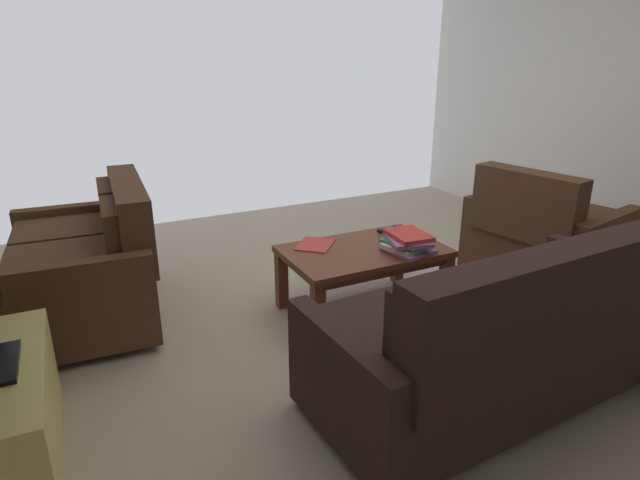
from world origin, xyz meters
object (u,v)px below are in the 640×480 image
(loose_magazine, at_px, (315,245))
(armchair_side, at_px, (542,233))
(coffee_table, at_px, (363,258))
(sofa_main, at_px, (506,333))
(loveseat_near, at_px, (89,263))
(tv_stand, at_px, (2,419))
(book_stack, at_px, (407,242))
(tv_remote, at_px, (387,229))

(loose_magazine, bearing_deg, armchair_side, -149.88)
(coffee_table, bearing_deg, sofa_main, 95.43)
(sofa_main, bearing_deg, coffee_table, -84.57)
(loveseat_near, xyz_separation_m, tv_stand, (0.45, 1.27, -0.14))
(tv_stand, distance_m, book_stack, 2.31)
(tv_stand, xyz_separation_m, armchair_side, (-3.48, -0.40, 0.13))
(armchair_side, bearing_deg, sofa_main, 36.14)
(coffee_table, relative_size, tv_stand, 1.07)
(loveseat_near, distance_m, tv_stand, 1.35)
(armchair_side, distance_m, book_stack, 1.22)
(tv_stand, distance_m, loose_magazine, 1.96)
(sofa_main, distance_m, book_stack, 0.98)
(coffee_table, relative_size, book_stack, 2.91)
(tv_remote, height_order, loose_magazine, tv_remote)
(tv_stand, distance_m, tv_remote, 2.52)
(tv_remote, distance_m, loose_magazine, 0.59)
(tv_stand, xyz_separation_m, tv_remote, (-2.38, -0.80, 0.21))
(sofa_main, relative_size, loose_magazine, 7.14)
(coffee_table, xyz_separation_m, tv_stand, (2.05, 0.57, -0.13))
(coffee_table, distance_m, loose_magazine, 0.33)
(coffee_table, height_order, armchair_side, armchair_side)
(tv_stand, bearing_deg, armchair_side, -173.49)
(loose_magazine, bearing_deg, tv_remote, -134.46)
(loveseat_near, distance_m, loose_magazine, 1.44)
(book_stack, relative_size, loose_magazine, 1.32)
(tv_stand, bearing_deg, tv_remote, -161.49)
(sofa_main, xyz_separation_m, coffee_table, (0.11, -1.14, -0.01))
(tv_stand, bearing_deg, book_stack, -170.01)
(loveseat_near, bearing_deg, tv_stand, 70.58)
(loveseat_near, bearing_deg, tv_remote, 166.21)
(loose_magazine, bearing_deg, sofa_main, 147.64)
(loose_magazine, bearing_deg, tv_stand, 65.54)
(loveseat_near, bearing_deg, armchair_side, 163.92)
(tv_remote, relative_size, loose_magazine, 0.62)
(armchair_side, xyz_separation_m, loose_magazine, (1.69, -0.37, 0.07))
(tv_stand, xyz_separation_m, loose_magazine, (-1.79, -0.76, 0.20))
(loveseat_near, height_order, coffee_table, loveseat_near)
(coffee_table, bearing_deg, tv_stand, 15.54)
(tv_stand, bearing_deg, loveseat_near, -109.42)
(book_stack, bearing_deg, tv_stand, 9.99)
(sofa_main, relative_size, coffee_table, 1.85)
(sofa_main, bearing_deg, loose_magazine, -74.80)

